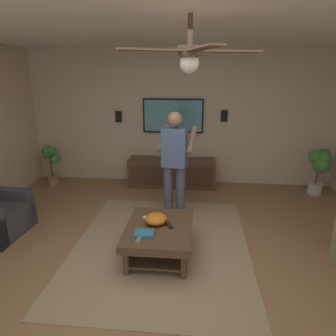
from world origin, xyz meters
TOP-DOWN VIEW (x-y plane):
  - ground_plane at (0.00, 0.00)m, footprint 7.36×7.36m
  - wall_back_tv at (3.12, 0.00)m, footprint 0.10×6.22m
  - ceiling_slab at (0.00, 0.00)m, footprint 6.34×6.22m
  - area_rug at (0.57, 0.09)m, footprint 2.76×2.24m
  - coffee_table at (0.37, 0.09)m, footprint 1.00×0.80m
  - media_console at (2.78, 0.15)m, footprint 0.45×1.70m
  - tv at (3.02, 0.15)m, footprint 0.05×1.18m
  - person_standing at (1.49, -0.01)m, footprint 0.60×0.61m
  - potted_plant_tall at (2.61, -2.58)m, footprint 0.45×0.43m
  - potted_plant_short at (2.64, 2.54)m, footprint 0.30×0.37m
  - bowl at (0.44, 0.14)m, footprint 0.27×0.27m
  - remote_white at (0.52, 0.26)m, footprint 0.13×0.14m
  - remote_black at (0.39, -0.03)m, footprint 0.15×0.11m
  - remote_grey at (0.03, 0.28)m, footprint 0.15×0.06m
  - book at (0.15, 0.24)m, footprint 0.17×0.23m
  - vase_round at (2.82, 0.04)m, footprint 0.22×0.22m
  - wall_speaker_left at (3.04, -0.84)m, footprint 0.06×0.12m
  - wall_speaker_right at (3.04, 1.24)m, footprint 0.06×0.12m
  - ceiling_fan at (-0.20, -0.26)m, footprint 1.19×1.16m

SIDE VIEW (x-z plane):
  - ground_plane at x=0.00m, z-range 0.00..0.00m
  - area_rug at x=0.57m, z-range 0.00..0.01m
  - media_console at x=2.78m, z-range 0.00..0.55m
  - coffee_table at x=0.37m, z-range 0.10..0.50m
  - remote_white at x=0.52m, z-range 0.40..0.42m
  - remote_black at x=0.39m, z-range 0.40..0.42m
  - remote_grey at x=0.03m, z-range 0.40..0.42m
  - book at x=0.15m, z-range 0.40..0.44m
  - bowl at x=0.44m, z-range 0.40..0.52m
  - potted_plant_short at x=2.64m, z-range 0.11..0.90m
  - potted_plant_tall at x=2.61m, z-range 0.15..1.00m
  - vase_round at x=2.82m, z-range 0.55..0.77m
  - person_standing at x=1.49m, z-range 0.11..1.75m
  - wall_back_tv at x=3.12m, z-range 0.00..2.64m
  - wall_speaker_right at x=3.04m, z-range 1.22..1.44m
  - tv at x=3.02m, z-range 1.04..1.70m
  - wall_speaker_left at x=3.04m, z-range 1.27..1.49m
  - ceiling_fan at x=-0.20m, z-range 2.08..2.54m
  - ceiling_slab at x=0.00m, z-range 2.64..2.74m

